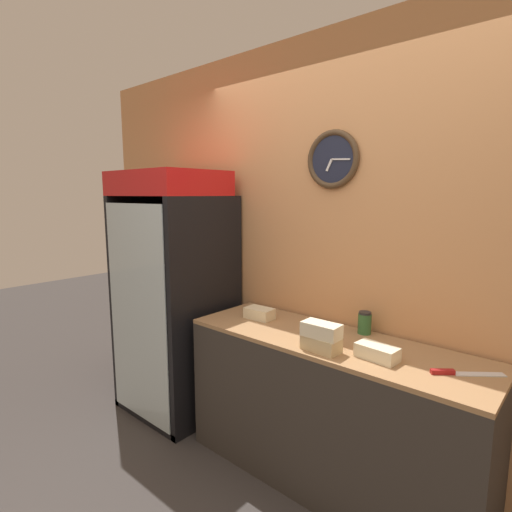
{
  "coord_description": "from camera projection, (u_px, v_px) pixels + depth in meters",
  "views": [
    {
      "loc": [
        1.11,
        -1.09,
        1.7
      ],
      "look_at": [
        -0.62,
        0.9,
        1.29
      ],
      "focal_mm": 28.0,
      "sensor_mm": 36.0,
      "label": 1
    }
  ],
  "objects": [
    {
      "name": "wall_back",
      "position": [
        360.0,
        251.0,
        2.45
      ],
      "size": [
        5.2,
        0.09,
        2.7
      ],
      "color": "tan",
      "rests_on": "ground_plane"
    },
    {
      "name": "prep_counter",
      "position": [
        329.0,
        411.0,
        2.35
      ],
      "size": [
        1.75,
        0.56,
        0.88
      ],
      "color": "#332D28",
      "rests_on": "ground_plane"
    },
    {
      "name": "beverage_cooler",
      "position": [
        179.0,
        281.0,
        3.12
      ],
      "size": [
        0.79,
        0.69,
        1.87
      ],
      "color": "black",
      "rests_on": "ground_plane"
    },
    {
      "name": "sandwich_stack_bottom",
      "position": [
        321.0,
        344.0,
        2.11
      ],
      "size": [
        0.21,
        0.12,
        0.08
      ],
      "color": "tan",
      "rests_on": "prep_counter"
    },
    {
      "name": "sandwich_stack_middle",
      "position": [
        321.0,
        330.0,
        2.1
      ],
      "size": [
        0.2,
        0.11,
        0.08
      ],
      "color": "beige",
      "rests_on": "sandwich_stack_bottom"
    },
    {
      "name": "sandwich_flat_left",
      "position": [
        377.0,
        352.0,
        2.0
      ],
      "size": [
        0.22,
        0.13,
        0.07
      ],
      "color": "beige",
      "rests_on": "prep_counter"
    },
    {
      "name": "sandwich_flat_right",
      "position": [
        259.0,
        313.0,
        2.66
      ],
      "size": [
        0.19,
        0.13,
        0.07
      ],
      "color": "beige",
      "rests_on": "prep_counter"
    },
    {
      "name": "chefs_knife",
      "position": [
        457.0,
        373.0,
        1.84
      ],
      "size": [
        0.28,
        0.24,
        0.02
      ],
      "color": "silver",
      "rests_on": "prep_counter"
    },
    {
      "name": "condiment_jar",
      "position": [
        365.0,
        323.0,
        2.36
      ],
      "size": [
        0.08,
        0.08,
        0.13
      ],
      "color": "#336B38",
      "rests_on": "prep_counter"
    }
  ]
}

